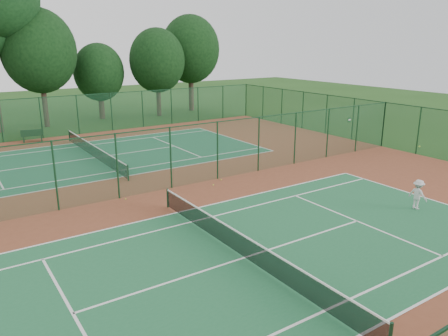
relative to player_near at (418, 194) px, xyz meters
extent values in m
plane|color=#1F4816|center=(-10.06, 9.58, -0.76)|extent=(120.00, 120.00, 0.00)
cube|color=brown|center=(-10.06, 9.58, -0.76)|extent=(40.00, 36.00, 0.01)
cube|color=#20653B|center=(-10.06, 0.58, -0.75)|extent=(23.77, 10.97, 0.01)
cube|color=#1E613E|center=(-10.06, 18.58, -0.75)|extent=(23.77, 10.97, 0.01)
cube|color=#1C5435|center=(-10.06, 27.58, 0.99)|extent=(40.00, 0.02, 3.50)
cube|color=#143920|center=(-10.06, 27.58, 2.70)|extent=(40.00, 0.05, 0.05)
cube|color=#1A4E2E|center=(9.94, 9.58, 0.99)|extent=(0.02, 36.00, 3.50)
cube|color=#153B20|center=(9.94, 9.58, 2.70)|extent=(0.05, 36.00, 0.05)
cube|color=#174729|center=(-10.06, 9.58, 0.99)|extent=(40.00, 0.02, 3.50)
cube|color=#163D22|center=(-10.06, 9.58, 2.70)|extent=(40.00, 0.05, 0.05)
cylinder|color=#143821|center=(-10.06, 6.98, -0.28)|extent=(0.10, 0.10, 0.97)
cube|color=black|center=(-10.06, 0.58, -0.28)|extent=(0.02, 12.80, 0.85)
cube|color=white|center=(-10.06, 0.58, 0.16)|extent=(0.04, 12.80, 0.06)
cylinder|color=#12331E|center=(-10.06, 12.18, -0.28)|extent=(0.10, 0.10, 0.97)
cylinder|color=#12331E|center=(-10.06, 24.98, -0.28)|extent=(0.10, 0.10, 0.97)
cube|color=black|center=(-10.06, 18.58, -0.28)|extent=(0.02, 12.80, 0.85)
cube|color=white|center=(-10.06, 18.58, 0.16)|extent=(0.04, 12.80, 0.06)
imported|color=silver|center=(0.00, 0.00, 0.00)|extent=(0.57, 0.97, 1.49)
cube|color=black|center=(-13.28, 26.72, -0.50)|extent=(0.19, 0.46, 0.51)
cube|color=black|center=(-11.95, 26.42, -0.50)|extent=(0.19, 0.46, 0.51)
cube|color=black|center=(-12.61, 26.57, -0.22)|extent=(1.76, 0.83, 0.06)
cube|color=black|center=(-12.66, 26.35, 0.04)|extent=(1.67, 0.42, 0.51)
sphere|color=#C6E535|center=(-6.35, 8.61, -0.72)|extent=(0.07, 0.07, 0.07)
sphere|color=yellow|center=(-5.43, 9.20, -0.72)|extent=(0.07, 0.07, 0.07)
sphere|color=#CBEF37|center=(-11.41, 9.17, -0.72)|extent=(0.06, 0.06, 0.06)
camera|label=1|loc=(-18.99, -11.46, 7.12)|focal=35.00mm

